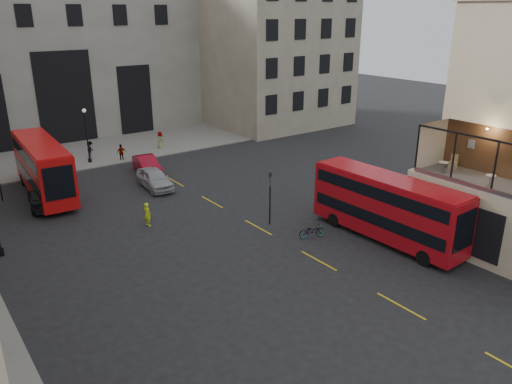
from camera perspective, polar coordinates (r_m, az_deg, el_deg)
ground at (r=28.17m, az=18.77°, el=-10.93°), size 140.00×140.00×0.00m
host_frontage at (r=32.35m, az=25.93°, el=-3.37°), size 3.00×11.00×4.50m
cafe_floor at (r=31.59m, az=26.56°, el=0.47°), size 3.00×10.00×0.10m
gateway at (r=63.15m, az=-22.77°, el=14.39°), size 35.00×10.60×18.00m
building_right at (r=66.90m, az=1.07°, el=16.97°), size 16.60×18.60×20.00m
pavement_far at (r=54.88m, az=-19.79°, el=4.15°), size 40.00×12.00×0.12m
traffic_light_near at (r=33.87m, az=1.62°, el=0.07°), size 0.16×0.20×3.80m
street_lamp_b at (r=50.60m, az=-18.71°, el=5.74°), size 0.36×0.36×5.33m
bus_near at (r=32.71m, az=14.75°, el=-1.45°), size 2.71×10.65×4.23m
bus_far at (r=42.83m, az=-23.18°, el=2.81°), size 3.16×11.18×4.41m
car_a at (r=42.32m, az=-11.51°, el=1.50°), size 2.32×4.94×1.64m
car_b at (r=46.58m, az=-12.36°, el=3.08°), size 2.30×4.83×1.53m
car_c at (r=40.87m, az=-23.16°, el=-0.57°), size 2.84×5.27×1.45m
bicycle at (r=32.80m, az=6.41°, el=-4.44°), size 1.87×1.20×0.93m
cyclist at (r=35.02m, az=-12.32°, el=-2.50°), size 0.54×0.69×1.68m
pedestrian_a at (r=40.51m, az=-23.62°, el=-0.75°), size 0.76×0.60×1.54m
pedestrian_b at (r=52.84m, az=-18.42°, el=4.61°), size 1.17×1.24×1.68m
pedestrian_c at (r=50.87m, az=-15.13°, el=4.36°), size 0.99×0.43×1.67m
pedestrian_d at (r=54.51m, az=-10.90°, el=5.83°), size 0.67×0.96×1.86m
cafe_table_mid at (r=31.09m, az=25.24°, el=1.36°), size 0.54×0.54×0.68m
cafe_table_far at (r=32.60m, az=20.60°, el=2.84°), size 0.56×0.56×0.70m
cafe_chair_d at (r=33.76m, az=21.57°, el=2.95°), size 0.54×0.54×0.91m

